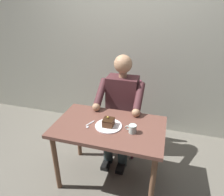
{
  "coord_description": "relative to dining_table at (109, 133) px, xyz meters",
  "views": [
    {
      "loc": [
        -0.49,
        1.56,
        1.79
      ],
      "look_at": [
        -0.0,
        -0.1,
        0.95
      ],
      "focal_mm": 32.13,
      "sensor_mm": 36.0,
      "label": 1
    }
  ],
  "objects": [
    {
      "name": "coffee_cup",
      "position": [
        -0.24,
        0.05,
        0.13
      ],
      "size": [
        0.11,
        0.07,
        0.08
      ],
      "color": "silver",
      "rests_on": "dining_table"
    },
    {
      "name": "cake_slice",
      "position": [
        -0.0,
        0.02,
        0.14
      ],
      "size": [
        0.1,
        0.11,
        0.09
      ],
      "color": "brown",
      "rests_on": "dessert_plate"
    },
    {
      "name": "chair",
      "position": [
        0.0,
        -0.64,
        -0.11
      ],
      "size": [
        0.42,
        0.42,
        0.91
      ],
      "color": "brown",
      "rests_on": "ground"
    },
    {
      "name": "cafe_rear_panel",
      "position": [
        0.0,
        -1.21,
        0.89
      ],
      "size": [
        6.4,
        0.12,
        3.0
      ],
      "primitive_type": "cube",
      "color": "#BABAAA",
      "rests_on": "ground"
    },
    {
      "name": "seated_person",
      "position": [
        -0.0,
        -0.47,
        0.05
      ],
      "size": [
        0.53,
        0.58,
        1.27
      ],
      "color": "#4B262A",
      "rests_on": "ground"
    },
    {
      "name": "dining_table",
      "position": [
        0.0,
        0.0,
        0.0
      ],
      "size": [
        1.07,
        0.65,
        0.7
      ],
      "color": "brown",
      "rests_on": "ground"
    },
    {
      "name": "dessert_plate",
      "position": [
        -0.0,
        0.02,
        0.1
      ],
      "size": [
        0.26,
        0.26,
        0.01
      ],
      "primitive_type": "cylinder",
      "color": "white",
      "rests_on": "dining_table"
    },
    {
      "name": "dessert_spoon",
      "position": [
        0.19,
        0.06,
        0.1
      ],
      "size": [
        0.06,
        0.14,
        0.01
      ],
      "color": "silver",
      "rests_on": "dining_table"
    },
    {
      "name": "ground_plane",
      "position": [
        0.0,
        0.0,
        -0.61
      ],
      "size": [
        14.0,
        14.0,
        0.0
      ],
      "primitive_type": "plane",
      "color": "#6C675C"
    }
  ]
}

